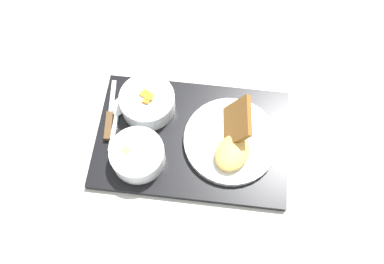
% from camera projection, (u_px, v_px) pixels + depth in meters
% --- Properties ---
extents(ground_plane, '(4.00, 4.00, 0.00)m').
position_uv_depth(ground_plane, '(192.00, 140.00, 0.97)').
color(ground_plane, silver).
extents(serving_tray, '(0.45, 0.30, 0.02)m').
position_uv_depth(serving_tray, '(192.00, 139.00, 0.96)').
color(serving_tray, black).
rests_on(serving_tray, ground_plane).
extents(bowl_salad, '(0.13, 0.13, 0.06)m').
position_uv_depth(bowl_salad, '(147.00, 101.00, 0.96)').
color(bowl_salad, silver).
rests_on(bowl_salad, serving_tray).
extents(bowl_soup, '(0.12, 0.12, 0.05)m').
position_uv_depth(bowl_soup, '(137.00, 155.00, 0.90)').
color(bowl_soup, silver).
rests_on(bowl_soup, serving_tray).
extents(plate_main, '(0.22, 0.22, 0.09)m').
position_uv_depth(plate_main, '(232.00, 140.00, 0.93)').
color(plate_main, silver).
rests_on(plate_main, serving_tray).
extents(knife, '(0.03, 0.17, 0.02)m').
position_uv_depth(knife, '(109.00, 122.00, 0.96)').
color(knife, silver).
rests_on(knife, serving_tray).
extents(spoon, '(0.03, 0.14, 0.01)m').
position_uv_depth(spoon, '(117.00, 116.00, 0.97)').
color(spoon, silver).
rests_on(spoon, serving_tray).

